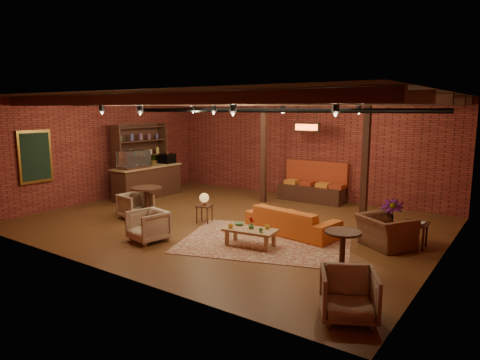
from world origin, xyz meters
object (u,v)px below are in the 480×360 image
Objects in this scene: coffee_table at (250,231)px; armchair_a at (136,205)px; side_table_book at (416,224)px; round_table_left at (147,197)px; plant_tall at (393,179)px; round_table_right at (343,245)px; armchair_far at (349,292)px; sofa at (292,221)px; armchair_right at (386,226)px; side_table_lamp at (204,200)px; armchair_b at (148,224)px.

armchair_a is at bearing 177.08° from coffee_table.
round_table_left is at bearing -166.41° from side_table_book.
round_table_left is 1.50× the size of side_table_book.
side_table_book is 0.21× the size of plant_tall.
round_table_right is 0.98× the size of armchair_far.
plant_tall is (2.31, 2.18, 1.03)m from coffee_table.
armchair_far reaches higher than sofa.
sofa is at bearing 76.60° from coffee_table.
coffee_table is at bearing -146.46° from side_table_book.
plant_tall is at bearing 156.23° from side_table_book.
armchair_a is (-0.26, -0.17, -0.20)m from round_table_left.
round_table_right is (-0.21, -1.87, 0.06)m from armchair_right.
round_table_left is 1.13× the size of armchair_a.
coffee_table is 3.45m from armchair_far.
armchair_right is 3.50m from armchair_far.
sofa reaches higher than coffee_table.
plant_tall reaches higher than armchair_a.
side_table_lamp is 5.68m from armchair_far.
round_table_left is 1.10× the size of armchair_far.
armchair_right is at bearing 11.66° from round_table_left.
side_table_lamp reaches higher than armchair_b.
armchair_a is at bearing -146.46° from round_table_left.
round_table_right is at bearing 86.74° from armchair_far.
side_table_lamp is 4.59m from plant_tall.
side_table_lamp is 1.03× the size of armchair_a.
coffee_table is 3.34m from plant_tall.
plant_tall reaches higher than round_table_right.
sofa is 2.45m from round_table_right.
armchair_a is 6.91m from side_table_book.
armchair_far is at bearing -19.19° from round_table_left.
side_table_lamp is at bearing 41.70° from armchair_right.
armchair_b is 5.74m from side_table_book.
armchair_a reaches higher than side_table_book.
armchair_right reaches higher than round_table_right.
armchair_right is 1.83× the size of side_table_book.
armchair_right is at bearing 8.39° from side_table_lamp.
armchair_right reaches higher than armchair_a.
plant_tall is (0.14, 2.46, 0.86)m from round_table_right.
coffee_table reaches higher than side_table_book.
sofa is 2.94× the size of armchair_a.
round_table_right is at bearing -93.31° from plant_tall.
round_table_right reaches higher than armchair_a.
plant_tall is (-0.59, 4.06, 0.98)m from armchair_far.
plant_tall is at bearing 15.98° from side_table_lamp.
sofa is 3.29m from armchair_b.
side_table_lamp is at bearing -59.55° from armchair_a.
round_table_right is (5.96, -0.48, 0.13)m from armchair_a.
plant_tall is at bearing 47.24° from armchair_b.
armchair_far reaches higher than armchair_a.
armchair_right reaches higher than armchair_far.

